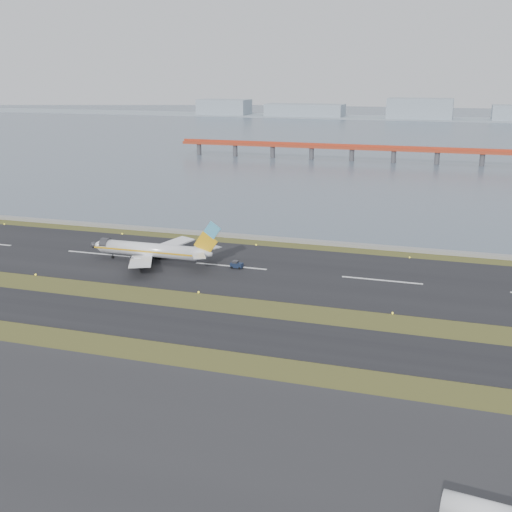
# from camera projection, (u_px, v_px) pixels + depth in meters

# --- Properties ---
(ground) EXTENTS (1000.00, 1000.00, 0.00)m
(ground) POSITION_uv_depth(u_px,v_px,m) (186.00, 304.00, 143.94)
(ground) COLOR #374318
(ground) RESTS_ON ground
(apron_strip) EXTENTS (1000.00, 50.00, 0.10)m
(apron_strip) POSITION_uv_depth(u_px,v_px,m) (34.00, 428.00, 93.55)
(apron_strip) COLOR #29292C
(apron_strip) RESTS_ON ground
(taxiway_strip) EXTENTS (1000.00, 18.00, 0.10)m
(taxiway_strip) POSITION_uv_depth(u_px,v_px,m) (163.00, 323.00, 132.94)
(taxiway_strip) COLOR black
(taxiway_strip) RESTS_ON ground
(runway_strip) EXTENTS (1000.00, 45.00, 0.10)m
(runway_strip) POSITION_uv_depth(u_px,v_px,m) (231.00, 266.00, 171.41)
(runway_strip) COLOR black
(runway_strip) RESTS_ON ground
(seawall) EXTENTS (1000.00, 2.50, 1.00)m
(seawall) POSITION_uv_depth(u_px,v_px,m) (263.00, 238.00, 198.77)
(seawall) COLOR gray
(seawall) RESTS_ON ground
(bay_water) EXTENTS (1400.00, 800.00, 1.30)m
(bay_water) POSITION_uv_depth(u_px,v_px,m) (395.00, 131.00, 565.35)
(bay_water) COLOR #4D5D6E
(bay_water) RESTS_ON ground
(red_pier) EXTENTS (260.00, 5.00, 10.20)m
(red_pier) POSITION_uv_depth(u_px,v_px,m) (394.00, 150.00, 365.15)
(red_pier) COLOR #B1391E
(red_pier) RESTS_ON ground
(far_shoreline) EXTENTS (1400.00, 80.00, 60.50)m
(far_shoreline) POSITION_uv_depth(u_px,v_px,m) (423.00, 113.00, 706.30)
(far_shoreline) COLOR #96A5B1
(far_shoreline) RESTS_ON ground
(airliner) EXTENTS (38.52, 32.89, 12.80)m
(airliner) POSITION_uv_depth(u_px,v_px,m) (153.00, 250.00, 174.07)
(airliner) COLOR white
(airliner) RESTS_ON ground
(pushback_tug) EXTENTS (3.24, 1.97, 2.04)m
(pushback_tug) POSITION_uv_depth(u_px,v_px,m) (236.00, 265.00, 169.56)
(pushback_tug) COLOR #142038
(pushback_tug) RESTS_ON ground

